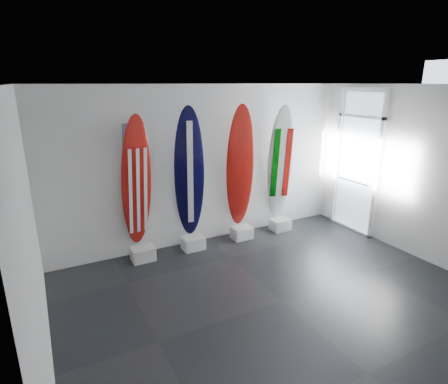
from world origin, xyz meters
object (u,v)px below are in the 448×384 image
surfboard_navy (189,173)px  surfboard_swiss (240,167)px  surfboard_usa (137,183)px  surfboard_italy (280,164)px

surfboard_navy → surfboard_swiss: surfboard_swiss is taller
surfboard_usa → surfboard_italy: 2.97m
surfboard_navy → surfboard_usa: bearing=-167.1°
surfboard_usa → surfboard_swiss: 2.02m
surfboard_usa → surfboard_navy: (0.96, 0.00, 0.05)m
surfboard_usa → surfboard_navy: 0.96m
surfboard_swiss → surfboard_italy: surfboard_swiss is taller
surfboard_swiss → surfboard_navy: bearing=-165.8°
surfboard_navy → surfboard_italy: bearing=12.9°
surfboard_usa → surfboard_navy: bearing=-6.3°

